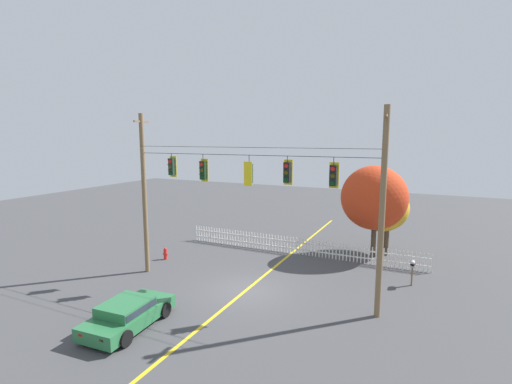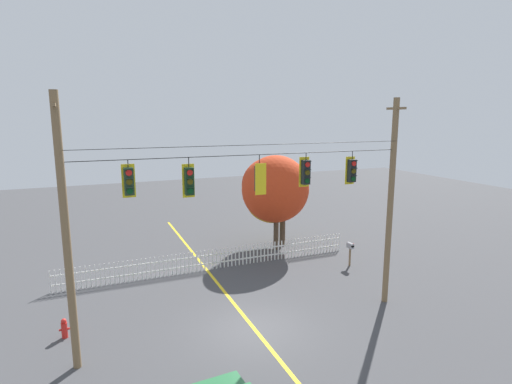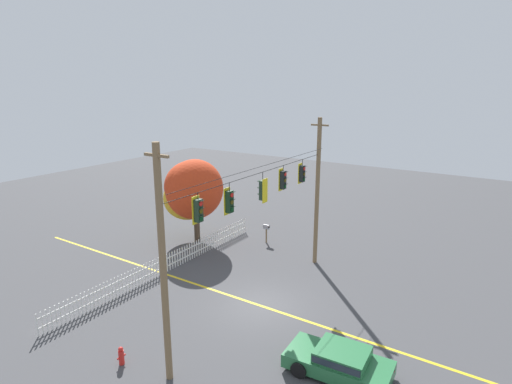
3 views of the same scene
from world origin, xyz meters
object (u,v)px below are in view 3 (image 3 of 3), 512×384
at_px(traffic_signal_southbound_primary, 302,174).
at_px(roadside_mailbox, 266,228).
at_px(fire_hydrant, 121,356).
at_px(traffic_signal_northbound_secondary, 263,190).
at_px(autumn_maple_mid, 189,195).
at_px(traffic_signal_northbound_primary, 283,180).
at_px(parked_car, 339,361).
at_px(traffic_signal_eastbound_side, 229,202).
at_px(traffic_signal_westbound_side, 198,210).
at_px(autumn_maple_near_fence, 193,188).

bearing_deg(traffic_signal_southbound_primary, roadside_mailbox, 52.79).
distance_m(fire_hydrant, roadside_mailbox, 14.74).
xyz_separation_m(traffic_signal_northbound_secondary, autumn_maple_mid, (5.14, 9.46, -2.75)).
height_order(traffic_signal_northbound_primary, traffic_signal_southbound_primary, same).
distance_m(traffic_signal_northbound_primary, autumn_maple_mid, 10.37).
bearing_deg(traffic_signal_northbound_secondary, roadside_mailbox, 30.42).
height_order(parked_car, roadside_mailbox, roadside_mailbox).
relative_size(traffic_signal_eastbound_side, traffic_signal_northbound_secondary, 0.96).
height_order(traffic_signal_eastbound_side, traffic_signal_northbound_primary, same).
height_order(traffic_signal_westbound_side, autumn_maple_mid, traffic_signal_westbound_side).
relative_size(traffic_signal_westbound_side, traffic_signal_southbound_primary, 0.92).
bearing_deg(traffic_signal_westbound_side, roadside_mailbox, 19.77).
height_order(traffic_signal_northbound_primary, parked_car, traffic_signal_northbound_primary).
height_order(traffic_signal_westbound_side, parked_car, traffic_signal_westbound_side).
relative_size(autumn_maple_near_fence, fire_hydrant, 7.71).
height_order(traffic_signal_northbound_primary, roadside_mailbox, traffic_signal_northbound_primary).
xyz_separation_m(autumn_maple_mid, fire_hydrant, (-12.26, -7.26, -2.90)).
relative_size(traffic_signal_eastbound_side, traffic_signal_northbound_primary, 1.06).
xyz_separation_m(traffic_signal_westbound_side, autumn_maple_mid, (9.80, 9.44, -2.93)).
bearing_deg(roadside_mailbox, fire_hydrant, -171.56).
height_order(traffic_signal_southbound_primary, fire_hydrant, traffic_signal_southbound_primary).
relative_size(traffic_signal_westbound_side, parked_car, 0.31).
distance_m(traffic_signal_northbound_primary, traffic_signal_southbound_primary, 2.16).
relative_size(traffic_signal_westbound_side, traffic_signal_eastbound_side, 0.89).
xyz_separation_m(fire_hydrant, roadside_mailbox, (14.56, 2.16, 0.72)).
bearing_deg(parked_car, traffic_signal_southbound_primary, 37.33).
height_order(traffic_signal_northbound_secondary, autumn_maple_mid, traffic_signal_northbound_secondary).
bearing_deg(autumn_maple_mid, traffic_signal_westbound_side, -136.06).
height_order(autumn_maple_near_fence, autumn_maple_mid, autumn_maple_near_fence).
relative_size(traffic_signal_southbound_primary, autumn_maple_near_fence, 0.23).
distance_m(traffic_signal_southbound_primary, roadside_mailbox, 7.42).
distance_m(traffic_signal_westbound_side, traffic_signal_northbound_primary, 6.63).
height_order(traffic_signal_eastbound_side, parked_car, traffic_signal_eastbound_side).
xyz_separation_m(traffic_signal_northbound_primary, autumn_maple_mid, (3.17, 9.44, -2.89)).
bearing_deg(parked_car, traffic_signal_northbound_primary, 47.70).
xyz_separation_m(autumn_maple_mid, roadside_mailbox, (2.30, -5.10, -2.19)).
xyz_separation_m(traffic_signal_northbound_secondary, roadside_mailbox, (7.43, 4.37, -4.94)).
distance_m(traffic_signal_eastbound_side, fire_hydrant, 7.58).
bearing_deg(fire_hydrant, traffic_signal_northbound_secondary, -17.20).
relative_size(traffic_signal_westbound_side, roadside_mailbox, 0.94).
xyz_separation_m(traffic_signal_westbound_side, traffic_signal_northbound_primary, (6.63, 0.00, -0.04)).
bearing_deg(traffic_signal_northbound_primary, autumn_maple_mid, 71.46).
bearing_deg(roadside_mailbox, traffic_signal_eastbound_side, -156.69).
relative_size(autumn_maple_near_fence, roadside_mailbox, 4.44).
bearing_deg(traffic_signal_northbound_secondary, traffic_signal_westbound_side, 179.77).
relative_size(traffic_signal_westbound_side, autumn_maple_near_fence, 0.21).
bearing_deg(autumn_maple_mid, parked_car, -118.55).
height_order(traffic_signal_eastbound_side, traffic_signal_southbound_primary, same).
height_order(autumn_maple_mid, roadside_mailbox, autumn_maple_mid).
relative_size(fire_hydrant, roadside_mailbox, 0.58).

